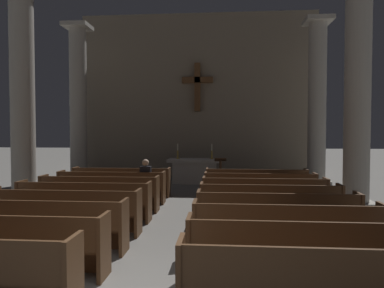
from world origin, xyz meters
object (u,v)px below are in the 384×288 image
Objects in this scene: pew_left_row_6 at (99,193)px; lone_worshipper at (146,180)px; column_left_second at (23,96)px; pew_right_row_2 at (301,252)px; pew_right_row_5 at (270,204)px; pew_right_row_8 at (256,183)px; pew_left_row_2 at (1,244)px; pew_left_row_7 at (112,187)px; pew_left_row_5 at (84,201)px; pew_right_row_7 at (260,189)px; pew_left_row_8 at (122,182)px; altar at (195,170)px; column_right_second at (357,94)px; pew_right_row_4 at (277,215)px; pew_left_row_4 at (64,211)px; pew_left_row_3 at (38,225)px; pew_right_row_6 at (264,196)px; pew_right_row_3 at (287,230)px; lectern at (220,174)px; column_right_third at (317,105)px; column_left_third at (78,106)px; candlestick_left at (178,154)px; candlestick_right at (212,154)px; pew_right_row_1 at (324,285)px.

pew_left_row_6 is 2.43× the size of lone_worshipper.
pew_right_row_2 is at bearing -36.69° from column_left_second.
pew_right_row_8 is (0.00, 3.25, 0.00)m from pew_right_row_5.
pew_left_row_2 and pew_left_row_7 have the same top height.
pew_left_row_2 and pew_left_row_5 have the same top height.
pew_right_row_2 is 1.00× the size of pew_right_row_7.
pew_left_row_2 is 1.00× the size of pew_left_row_8.
pew_right_row_8 is (0.00, 6.51, 0.00)m from pew_right_row_2.
altar is (2.20, 6.31, 0.06)m from pew_left_row_5.
column_right_second is at bearing -2.18° from lone_worshipper.
pew_right_row_4 is 1.46× the size of altar.
pew_left_row_3 is at bearing -90.00° from pew_left_row_4.
column_right_second is (9.66, 0.00, 0.00)m from column_left_second.
column_left_second is at bearing 172.74° from pew_right_row_6.
pew_left_row_5 is 2.45m from lone_worshipper.
lectern reaches higher than pew_right_row_3.
pew_right_row_5 is at bearing -36.51° from pew_left_row_8.
column_right_third is 4.72m from lectern.
column_right_second is 2.97× the size of altar.
pew_left_row_2 is 0.49× the size of column_left_third.
pew_right_row_7 is at bearing 90.00° from pew_right_row_3.
lone_worshipper is at bearing 79.14° from pew_left_row_2.
column_left_third reaches higher than pew_left_row_7.
pew_left_row_7 is at bearing 4.13° from column_left_second.
pew_right_row_5 is (4.40, 2.17, 0.00)m from pew_left_row_3.
lectern reaches higher than pew_right_row_2.
candlestick_left is (1.50, 5.23, 0.73)m from pew_left_row_6.
pew_left_row_8 is 7.85m from pew_right_row_2.
pew_left_row_3 and pew_right_row_2 have the same top height.
pew_right_row_5 and pew_right_row_7 have the same top height.
lectern is (3.25, 2.94, 0.07)m from pew_left_row_7.
pew_left_row_6 is 5.18m from lectern.
pew_right_row_6 is at bearing -90.00° from pew_right_row_7.
pew_right_row_3 is 0.49× the size of column_left_second.
pew_left_row_7 is at bearing -124.97° from candlestick_right.
pew_left_row_6 is 5.17× the size of candlestick_left.
column_right_third is 10.55× the size of candlestick_left.
candlestick_left is (4.13, 4.33, -1.98)m from column_left_second.
pew_left_row_8 is 3.48m from candlestick_left.
lectern is 3.65m from lone_worshipper.
pew_right_row_7 is at bearing 13.86° from pew_left_row_6.
pew_left_row_7 is at bearing -56.66° from column_left_third.
candlestick_left reaches higher than pew_left_row_6.
pew_left_row_5 is 6.53m from candlestick_left.
pew_right_row_1 is at bearing -90.00° from pew_right_row_6.
pew_left_row_8 is 1.50m from lone_worshipper.
candlestick_right is (0.70, 0.00, 0.67)m from altar.
pew_left_row_6 is 0.49× the size of column_left_third.
pew_right_row_5 is 1.00× the size of pew_right_row_8.
pew_right_row_7 is at bearing 50.98° from pew_left_row_2.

